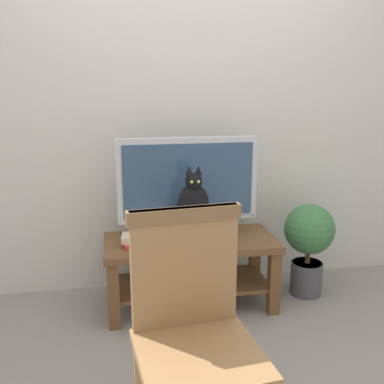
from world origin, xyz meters
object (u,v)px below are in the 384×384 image
media_box (193,239)px  potted_plant (309,240)px  book_stack (136,240)px  tv (188,184)px  wooden_chair (193,320)px  tv_stand (191,259)px  cat (193,210)px

media_box → potted_plant: size_ratio=0.64×
book_stack → potted_plant: 1.19m
tv → potted_plant: (0.83, -0.07, -0.41)m
media_box → potted_plant: 0.84m
media_box → wooden_chair: size_ratio=0.42×
media_box → tv: bearing=89.8°
book_stack → potted_plant: (1.18, 0.06, -0.10)m
tv_stand → cat: cat is taller
book_stack → cat: bearing=-8.6°
cat → wooden_chair: 1.09m
tv → potted_plant: bearing=-4.9°
cat → wooden_chair: wooden_chair is taller
cat → book_stack: (-0.35, 0.05, -0.19)m
tv → wooden_chair: size_ratio=0.93×
media_box → cat: cat is taller
tv_stand → book_stack: (-0.35, -0.03, 0.17)m
cat → book_stack: cat is taller
tv → book_stack: size_ratio=4.65×
tv → tv_stand: bearing=-90.0°
tv → book_stack: (-0.35, -0.13, -0.31)m
tv → cat: bearing=-89.9°
wooden_chair → potted_plant: wooden_chair is taller
tv_stand → potted_plant: (0.83, 0.03, 0.07)m
tv → cat: tv is taller
cat → book_stack: 0.40m
cat → wooden_chair: bearing=-100.4°
cat → tv_stand: bearing=90.3°
cat → potted_plant: 0.89m
tv → potted_plant: 0.93m
tv_stand → media_box: media_box is taller
potted_plant → wooden_chair: bearing=-131.1°
tv_stand → cat: bearing=-89.7°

